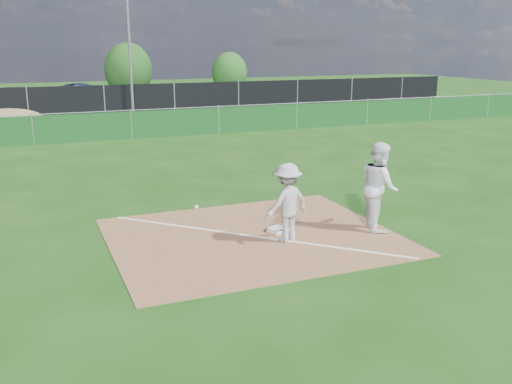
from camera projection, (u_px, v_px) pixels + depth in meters
ground at (158, 160)px, 20.39m from camera, size 90.00×90.00×0.00m
infield_dirt at (253, 237)px, 12.34m from camera, size 6.00×5.00×0.02m
foul_line at (253, 236)px, 12.33m from camera, size 5.01×5.01×0.01m
green_fence at (131, 125)px, 24.71m from camera, size 44.00×0.05×1.20m
dirt_mound at (7, 122)px, 26.00m from camera, size 3.38×2.60×1.17m
black_fence at (105, 101)px, 31.78m from camera, size 46.00×0.04×1.80m
parking_lot at (94, 108)px, 36.48m from camera, size 46.00×9.00×0.01m
light_pole at (129, 44)px, 31.28m from camera, size 0.16×0.16×8.00m
first_base at (278, 230)px, 12.63m from camera, size 0.48×0.48×0.08m
play_at_first at (287, 203)px, 11.85m from camera, size 2.61×0.91×1.67m
runner at (379, 186)px, 12.63m from camera, size 0.99×1.13×1.99m
car_left at (21, 98)px, 34.62m from camera, size 5.00×3.29×1.58m
car_mid at (88, 96)px, 35.80m from camera, size 4.99×2.28×1.59m
car_right at (197, 96)px, 38.69m from camera, size 4.24×2.37×1.16m
tree_mid at (128, 70)px, 41.92m from camera, size 3.46×3.46×4.11m
tree_right at (230, 73)px, 46.03m from camera, size 2.84×2.84×3.37m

